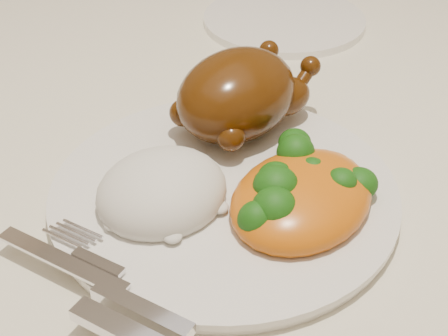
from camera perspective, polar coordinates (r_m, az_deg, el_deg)
dining_table at (r=0.64m, az=-1.73°, el=-6.61°), size 1.60×0.90×0.76m
tablecloth at (r=0.59m, az=-1.86°, el=-1.43°), size 1.73×1.03×0.18m
dinner_plate at (r=0.52m, az=0.00°, el=-2.29°), size 0.37×0.37×0.01m
side_plate at (r=0.83m, az=5.51°, el=13.34°), size 0.23×0.23×0.01m
roast_chicken at (r=0.57m, az=1.44°, el=6.85°), size 0.16×0.11×0.08m
rice_mound at (r=0.50m, az=-5.69°, el=-2.22°), size 0.12×0.11×0.06m
mac_and_cheese at (r=0.50m, az=7.08°, el=-2.10°), size 0.15×0.13×0.05m
cutlery at (r=0.43m, az=-10.34°, el=-11.60°), size 0.07×0.17×0.01m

